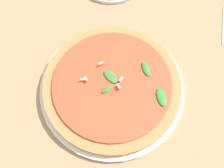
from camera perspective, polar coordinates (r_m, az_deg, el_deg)
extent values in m
plane|color=#9E7A56|center=(0.61, 0.91, 0.29)|extent=(6.00, 6.00, 0.00)
cylinder|color=silver|center=(0.59, 0.00, -0.93)|extent=(0.32, 0.32, 0.01)
cylinder|color=#AD7542|center=(0.58, 0.00, -0.36)|extent=(0.30, 0.30, 0.02)
cylinder|color=#C64728|center=(0.57, 0.00, 0.12)|extent=(0.26, 0.26, 0.01)
ellipsoid|color=#347531|center=(0.56, -1.14, -1.17)|extent=(0.02, 0.03, 0.01)
ellipsoid|color=#3B7632|center=(0.57, -0.23, 1.29)|extent=(0.04, 0.04, 0.01)
ellipsoid|color=#317A2E|center=(0.56, 10.71, -2.83)|extent=(0.04, 0.02, 0.01)
ellipsoid|color=#31782E|center=(0.58, 7.43, 3.33)|extent=(0.04, 0.02, 0.01)
cube|color=beige|center=(0.55, 1.05, -0.63)|extent=(0.01, 0.01, 0.01)
cube|color=beige|center=(0.56, 2.01, 1.07)|extent=(0.01, 0.01, 0.01)
cube|color=beige|center=(0.57, -6.41, 1.02)|extent=(0.00, 0.01, 0.01)
cube|color=beige|center=(0.58, -2.41, 4.49)|extent=(0.01, 0.01, 0.01)
cube|color=beige|center=(0.57, -5.74, 1.41)|extent=(0.01, 0.01, 0.01)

